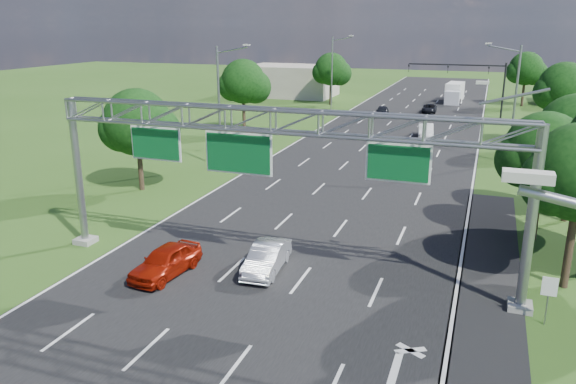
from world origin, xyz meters
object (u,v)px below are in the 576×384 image
at_px(regulatory_sign, 549,291).
at_px(red_coupe, 166,261).
at_px(sign_gantry, 275,134).
at_px(traffic_signal, 475,77).
at_px(silver_sedan, 267,258).
at_px(box_truck, 454,93).

xyz_separation_m(regulatory_sign, red_coupe, (-16.96, -1.07, -0.78)).
height_order(sign_gantry, regulatory_sign, sign_gantry).
xyz_separation_m(sign_gantry, traffic_signal, (7.15, 53.00, -1.72)).
height_order(regulatory_sign, traffic_signal, traffic_signal).
bearing_deg(sign_gantry, silver_sedan, -179.42).
height_order(regulatory_sign, red_coupe, regulatory_sign).
bearing_deg(regulatory_sign, sign_gantry, 175.17).
distance_m(red_coupe, box_truck, 69.61).
height_order(traffic_signal, red_coupe, traffic_signal).
height_order(sign_gantry, box_truck, sign_gantry).
bearing_deg(regulatory_sign, traffic_signal, 95.20).
bearing_deg(red_coupe, silver_sedan, 31.30).
relative_size(sign_gantry, red_coupe, 5.49).
bearing_deg(sign_gantry, regulatory_sign, -4.83).
relative_size(silver_sedan, box_truck, 0.53).
bearing_deg(traffic_signal, regulatory_sign, -84.80).
distance_m(traffic_signal, box_truck, 14.81).
xyz_separation_m(silver_sedan, box_truck, (4.38, 66.96, 0.71)).
xyz_separation_m(sign_gantry, silver_sedan, (-0.47, -0.00, -6.21)).
relative_size(traffic_signal, silver_sedan, 2.93).
xyz_separation_m(sign_gantry, red_coupe, (-4.89, -2.09, -6.16)).
xyz_separation_m(regulatory_sign, silver_sedan, (-12.54, 1.01, -0.82)).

